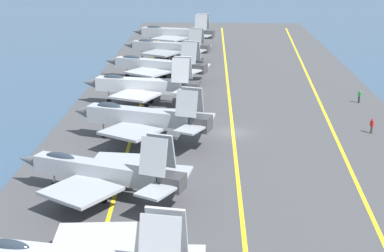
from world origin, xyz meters
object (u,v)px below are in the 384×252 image
(crew_green_vest, at_px, (359,96))
(parked_jet_eighth, at_px, (174,33))
(parked_jet_seventh, at_px, (167,47))
(crew_red_vest, at_px, (372,125))
(parked_jet_sixth, at_px, (157,65))
(parked_jet_fifth, at_px, (142,85))
(parked_jet_third, at_px, (102,171))
(parked_jet_fourth, at_px, (142,118))

(crew_green_vest, bearing_deg, parked_jet_eighth, 32.49)
(parked_jet_seventh, xyz_separation_m, crew_red_vest, (-41.11, -26.31, -1.66))
(parked_jet_eighth, xyz_separation_m, crew_red_vest, (-56.89, -26.07, -1.86))
(parked_jet_sixth, height_order, parked_jet_eighth, parked_jet_eighth)
(parked_jet_fifth, distance_m, parked_jet_sixth, 15.08)
(parked_jet_fifth, bearing_deg, parked_jet_seventh, -2.00)
(parked_jet_sixth, height_order, parked_jet_seventh, parked_jet_sixth)
(parked_jet_seventh, xyz_separation_m, parked_jet_eighth, (15.77, -0.25, 0.20))
(parked_jet_eighth, bearing_deg, crew_green_vest, -147.51)
(parked_jet_seventh, bearing_deg, crew_red_vest, -147.38)
(parked_jet_sixth, bearing_deg, parked_jet_seventh, -2.15)
(parked_jet_third, relative_size, crew_red_vest, 8.99)
(parked_jet_sixth, distance_m, crew_green_vest, 31.35)
(crew_red_vest, relative_size, crew_green_vest, 0.99)
(parked_jet_third, distance_m, parked_jet_fourth, 14.56)
(parked_jet_third, relative_size, parked_jet_seventh, 0.96)
(parked_jet_eighth, bearing_deg, parked_jet_sixth, 178.49)
(parked_jet_fourth, relative_size, parked_jet_seventh, 0.97)
(parked_jet_fourth, distance_m, crew_red_vest, 26.07)
(crew_red_vest, bearing_deg, parked_jet_fourth, 98.79)
(parked_jet_third, height_order, crew_red_vest, parked_jet_third)
(parked_jet_eighth, distance_m, crew_green_vest, 51.74)
(parked_jet_fourth, bearing_deg, crew_green_vest, -57.82)
(parked_jet_fourth, height_order, crew_red_vest, parked_jet_fourth)
(parked_jet_third, relative_size, parked_jet_sixth, 0.91)
(parked_jet_fifth, xyz_separation_m, parked_jet_seventh, (30.12, -1.05, -0.11))
(parked_jet_fourth, height_order, parked_jet_seventh, parked_jet_fourth)
(parked_jet_fifth, height_order, crew_green_vest, parked_jet_fifth)
(parked_jet_fifth, xyz_separation_m, crew_green_vest, (2.27, -29.08, -1.76))
(parked_jet_third, relative_size, crew_green_vest, 8.94)
(parked_jet_eighth, height_order, crew_green_vest, parked_jet_eighth)
(parked_jet_sixth, xyz_separation_m, parked_jet_eighth, (30.82, -0.81, 0.42))
(parked_jet_third, bearing_deg, parked_jet_seventh, -1.10)
(crew_green_vest, bearing_deg, parked_jet_sixth, 65.88)
(parked_jet_third, xyz_separation_m, parked_jet_fifth, (29.42, -0.09, 0.38))
(parked_jet_third, distance_m, parked_jet_fifth, 29.42)
(parked_jet_fourth, distance_m, parked_jet_fifth, 15.06)
(parked_jet_third, height_order, parked_jet_fifth, parked_jet_fifth)
(parked_jet_third, xyz_separation_m, parked_jet_eighth, (75.31, -1.39, 0.47))
(parked_jet_fourth, height_order, crew_green_vest, parked_jet_fourth)
(parked_jet_third, relative_size, parked_jet_eighth, 0.91)
(parked_jet_sixth, distance_m, parked_jet_eighth, 30.83)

